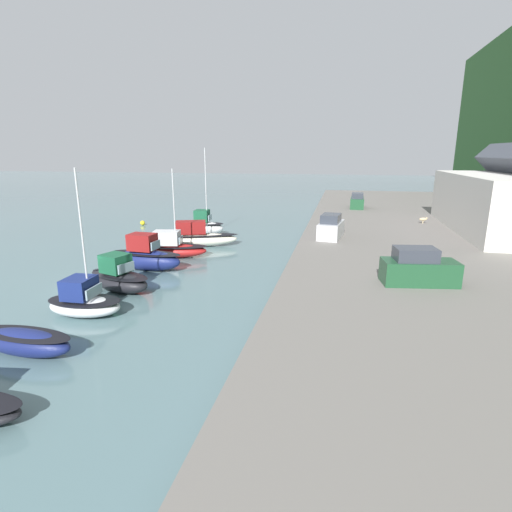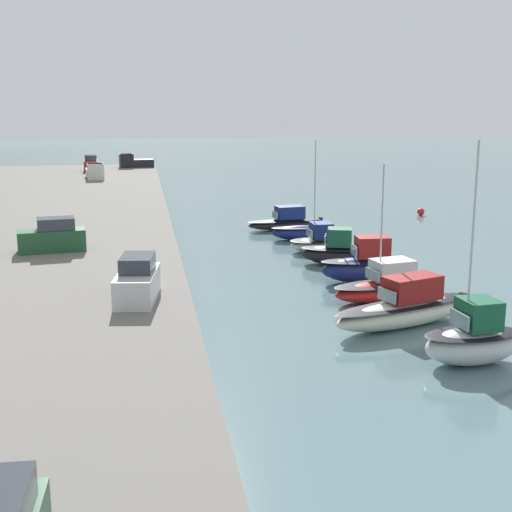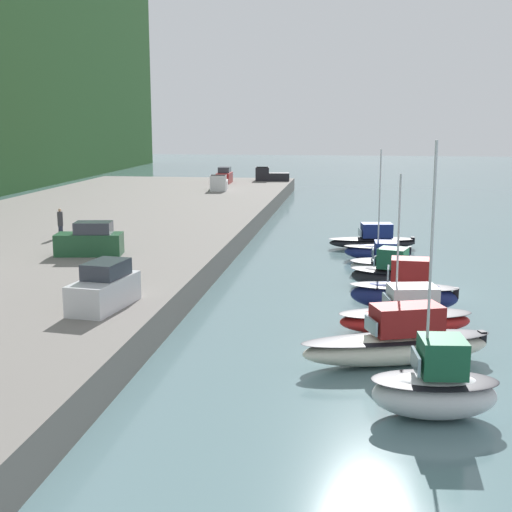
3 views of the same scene
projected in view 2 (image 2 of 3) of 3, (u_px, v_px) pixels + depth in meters
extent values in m
plane|color=slate|center=(366.00, 265.00, 49.55)|extent=(320.00, 320.00, 0.00)
ellipsoid|color=silver|center=(472.00, 346.00, 31.12)|extent=(2.60, 4.58, 1.61)
ellipsoid|color=black|center=(473.00, 334.00, 31.00)|extent=(2.70, 4.67, 0.12)
cube|color=#195638|center=(479.00, 314.00, 30.86)|extent=(1.79, 1.68, 1.30)
cube|color=#8CA5B2|center=(459.00, 320.00, 30.68)|extent=(1.49, 0.24, 0.65)
cylinder|color=silver|center=(473.00, 237.00, 29.98)|extent=(0.10, 0.10, 8.11)
ellipsoid|color=white|center=(405.00, 313.00, 36.29)|extent=(4.67, 8.57, 1.35)
ellipsoid|color=black|center=(405.00, 304.00, 36.19)|extent=(4.80, 8.76, 0.12)
cube|color=maroon|center=(412.00, 288.00, 36.20)|extent=(2.38, 3.27, 1.24)
cube|color=#8CA5B2|center=(387.00, 295.00, 35.49)|extent=(1.30, 0.54, 0.62)
cube|color=black|center=(463.00, 298.00, 38.10)|extent=(0.43, 0.38, 0.56)
ellipsoid|color=red|center=(387.00, 291.00, 40.81)|extent=(3.39, 6.79, 1.20)
ellipsoid|color=black|center=(387.00, 284.00, 40.71)|extent=(3.51, 6.93, 0.12)
cube|color=silver|center=(392.00, 270.00, 40.65)|extent=(2.05, 2.54, 1.20)
cube|color=#8CA5B2|center=(372.00, 275.00, 40.26)|extent=(1.48, 0.38, 0.60)
cylinder|color=silver|center=(382.00, 224.00, 39.78)|extent=(0.10, 0.10, 6.66)
ellipsoid|color=navy|center=(367.00, 270.00, 44.85)|extent=(2.29, 5.92, 1.64)
ellipsoid|color=black|center=(367.00, 261.00, 44.72)|extent=(2.38, 6.04, 0.12)
cube|color=maroon|center=(372.00, 247.00, 44.56)|extent=(1.58, 2.12, 1.31)
cube|color=#8CA5B2|center=(354.00, 250.00, 44.48)|extent=(1.32, 0.18, 0.65)
cube|color=black|center=(410.00, 264.00, 45.05)|extent=(0.38, 0.30, 0.56)
ellipsoid|color=black|center=(336.00, 255.00, 49.72)|extent=(3.34, 5.13, 1.34)
ellipsoid|color=black|center=(336.00, 248.00, 49.62)|extent=(3.44, 5.25, 0.12)
cube|color=#195638|center=(340.00, 237.00, 49.41)|extent=(1.93, 2.04, 1.24)
cube|color=#8CA5B2|center=(325.00, 239.00, 49.59)|extent=(1.32, 0.50, 0.62)
cube|color=black|center=(369.00, 252.00, 49.35)|extent=(0.43, 0.38, 0.56)
ellipsoid|color=silver|center=(318.00, 245.00, 53.74)|extent=(2.48, 4.35, 1.08)
ellipsoid|color=black|center=(318.00, 240.00, 53.65)|extent=(2.58, 4.44, 0.12)
cube|color=navy|center=(321.00, 230.00, 53.53)|extent=(1.79, 1.56, 1.17)
cube|color=#8CA5B2|center=(309.00, 233.00, 53.40)|extent=(1.56, 0.16, 0.58)
cylinder|color=silver|center=(315.00, 190.00, 52.76)|extent=(0.10, 0.10, 7.32)
ellipsoid|color=navy|center=(302.00, 233.00, 58.28)|extent=(1.86, 4.97, 1.21)
ellipsoid|color=black|center=(302.00, 228.00, 58.19)|extent=(1.93, 5.07, 0.12)
cube|color=black|center=(329.00, 229.00, 58.46)|extent=(0.38, 0.30, 0.56)
ellipsoid|color=black|center=(286.00, 224.00, 63.03)|extent=(2.95, 7.16, 0.93)
ellipsoid|color=black|center=(286.00, 220.00, 62.96)|extent=(3.04, 7.31, 0.12)
cube|color=navy|center=(290.00, 212.00, 62.91)|extent=(1.81, 2.62, 1.13)
cube|color=#8CA5B2|center=(275.00, 215.00, 62.54)|extent=(1.33, 0.29, 0.57)
cube|color=black|center=(320.00, 220.00, 63.96)|extent=(0.40, 0.33, 0.56)
cube|color=silver|center=(137.00, 286.00, 34.78)|extent=(4.41, 2.37, 1.40)
cube|color=#333842|center=(137.00, 263.00, 34.85)|extent=(2.50, 1.84, 0.76)
cube|color=maroon|center=(91.00, 166.00, 95.75)|extent=(4.27, 1.97, 1.40)
cube|color=#333842|center=(91.00, 158.00, 95.82)|extent=(2.37, 1.62, 0.76)
cube|color=#1E4C2D|center=(52.00, 240.00, 45.89)|extent=(2.41, 4.42, 1.40)
cube|color=#333842|center=(56.00, 224.00, 45.75)|extent=(1.86, 2.51, 0.76)
cube|color=silver|center=(95.00, 173.00, 87.84)|extent=(3.73, 2.42, 1.10)
cube|color=silver|center=(96.00, 172.00, 85.86)|extent=(2.11, 2.12, 1.90)
cube|color=#2D333D|center=(95.00, 166.00, 85.70)|extent=(1.83, 1.99, 0.50)
cube|color=black|center=(141.00, 163.00, 101.27)|extent=(2.45, 3.75, 1.10)
cube|color=black|center=(126.00, 161.00, 100.61)|extent=(2.14, 2.13, 1.90)
cube|color=#2D333D|center=(126.00, 156.00, 100.46)|extent=(2.00, 1.85, 0.50)
sphere|color=red|center=(421.00, 212.00, 70.50)|extent=(0.73, 0.73, 0.73)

